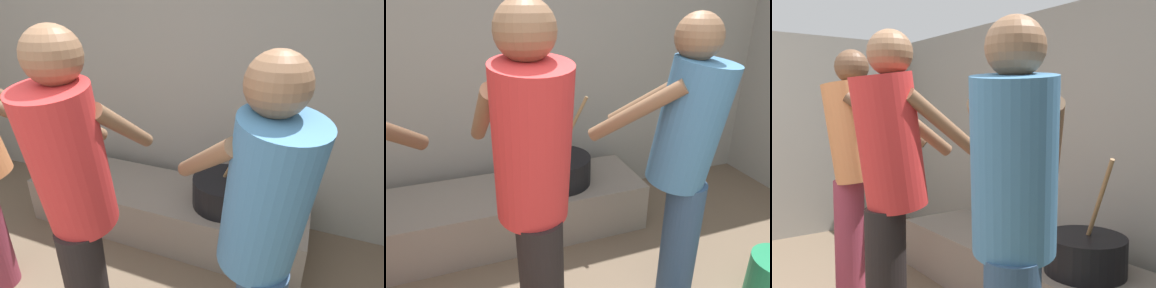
{
  "view_description": "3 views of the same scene",
  "coord_description": "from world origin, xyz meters",
  "views": [
    {
      "loc": [
        0.92,
        0.2,
        1.74
      ],
      "look_at": [
        0.3,
        1.78,
        0.96
      ],
      "focal_mm": 30.04,
      "sensor_mm": 36.0,
      "label": 1
    },
    {
      "loc": [
        -0.19,
        -0.09,
        1.64
      ],
      "look_at": [
        0.28,
        1.28,
        1.02
      ],
      "focal_mm": 31.7,
      "sensor_mm": 36.0,
      "label": 2
    },
    {
      "loc": [
        1.91,
        0.2,
        1.29
      ],
      "look_at": [
        -0.16,
        1.67,
        1.07
      ],
      "focal_mm": 39.9,
      "sensor_mm": 36.0,
      "label": 3
    }
  ],
  "objects": [
    {
      "name": "block_enclosure_rear",
      "position": [
        0.0,
        2.61,
        1.0
      ],
      "size": [
        5.27,
        0.2,
        1.99
      ],
      "primitive_type": "cube",
      "color": "gray",
      "rests_on": "ground_plane"
    },
    {
      "name": "hearth_ledge",
      "position": [
        -0.07,
        2.09,
        0.19
      ],
      "size": [
        2.17,
        0.6,
        0.37
      ],
      "primitive_type": "cube",
      "color": "slate",
      "rests_on": "ground_plane"
    },
    {
      "name": "cooking_pot_main",
      "position": [
        0.42,
        2.08,
        0.48
      ],
      "size": [
        0.45,
        0.45,
        0.66
      ],
      "color": "black",
      "rests_on": "hearth_ledge"
    },
    {
      "name": "cook_in_blue_shirt",
      "position": [
        0.82,
        1.18,
        0.92
      ],
      "size": [
        0.69,
        0.7,
        1.6
      ],
      "color": "navy",
      "rests_on": "ground_plane"
    },
    {
      "name": "cook_in_red_shirt",
      "position": [
        0.03,
        1.09,
        0.95
      ],
      "size": [
        0.39,
        0.71,
        1.66
      ],
      "color": "black",
      "rests_on": "ground_plane"
    }
  ]
}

